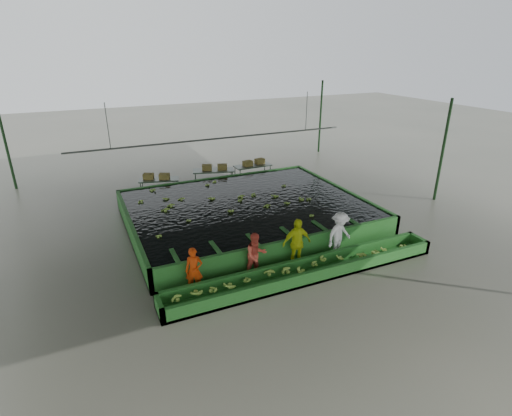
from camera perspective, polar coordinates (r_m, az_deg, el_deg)
name	(u,v)px	position (r m, az deg, el deg)	size (l,w,h in m)	color
ground	(261,235)	(16.50, 0.72, -3.81)	(80.00, 80.00, 0.00)	#616152
shed_roof	(262,112)	(14.99, 0.82, 13.61)	(20.00, 22.00, 0.04)	slate
shed_posts	(261,177)	(15.56, 0.77, 4.48)	(20.00, 22.00, 5.00)	#193719
flotation_tank	(247,212)	(17.56, -1.36, -0.53)	(10.00, 8.00, 0.90)	#256A24
tank_water	(246,203)	(17.41, -1.37, 0.68)	(9.70, 7.70, 0.00)	black
sorting_trough	(307,271)	(13.61, 7.29, -8.91)	(10.00, 1.00, 0.50)	#256A24
cableway_rail	(218,139)	(19.91, -5.48, 9.84)	(0.08, 0.08, 14.00)	#59605B
rail_hanger_left	(108,126)	(18.72, -20.44, 10.90)	(0.04, 0.04, 2.00)	#59605B
rail_hanger_right	(306,111)	(21.85, 7.23, 13.55)	(0.04, 0.04, 2.00)	#59605B
worker_a	(194,270)	(12.72, -8.84, -8.79)	(0.55, 0.36, 1.50)	#C13308
worker_b	(256,255)	(13.32, -0.02, -6.77)	(0.77, 0.60, 1.59)	#D74C38
worker_c	(297,243)	(13.90, 5.82, -5.02)	(1.07, 0.44, 1.82)	#C9DB17
worker_d	(339,235)	(14.83, 11.83, -3.75)	(1.13, 0.65, 1.74)	white
packing_table_left	(160,187)	(21.17, -13.59, 2.89)	(1.99, 0.80, 0.91)	#59605B
packing_table_mid	(214,179)	(21.91, -6.04, 4.20)	(2.19, 0.88, 1.00)	#59605B
packing_table_right	(253,173)	(22.82, -0.48, 5.00)	(2.08, 0.83, 0.95)	#59605B
box_stack_left	(157,179)	(21.05, -14.00, 4.05)	(1.32, 0.36, 0.28)	olive
box_stack_mid	(215,170)	(21.76, -5.92, 5.45)	(1.33, 0.37, 0.29)	olive
box_stack_right	(254,165)	(22.77, -0.32, 6.21)	(1.33, 0.37, 0.29)	olive
floating_bananas	(239,197)	(18.10, -2.37, 1.53)	(8.44, 5.75, 0.12)	#87B63E
trough_bananas	(307,267)	(13.54, 7.32, -8.37)	(9.50, 0.63, 0.13)	#87B63E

